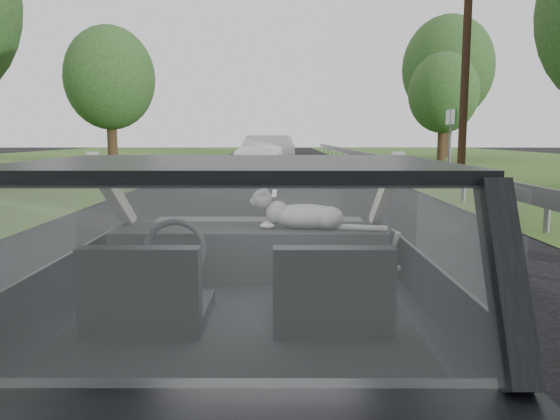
{
  "coord_description": "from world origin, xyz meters",
  "views": [
    {
      "loc": [
        0.18,
        -2.58,
        1.54
      ],
      "look_at": [
        0.18,
        0.5,
        1.12
      ],
      "focal_mm": 35.0,
      "sensor_mm": 36.0,
      "label": 1
    }
  ],
  "objects_px": {
    "cat": "(306,215)",
    "utility_pole": "(466,56)",
    "subject_car": "(244,304)",
    "highway_sign": "(450,143)",
    "other_car": "(267,155)"
  },
  "relations": [
    {
      "from": "subject_car",
      "to": "cat",
      "type": "xyz_separation_m",
      "value": [
        0.33,
        0.57,
        0.36
      ]
    },
    {
      "from": "utility_pole",
      "to": "subject_car",
      "type": "bearing_deg",
      "value": -111.51
    },
    {
      "from": "subject_car",
      "to": "cat",
      "type": "height_order",
      "value": "subject_car"
    },
    {
      "from": "subject_car",
      "to": "highway_sign",
      "type": "distance_m",
      "value": 19.26
    },
    {
      "from": "highway_sign",
      "to": "cat",
      "type": "bearing_deg",
      "value": -112.6
    },
    {
      "from": "highway_sign",
      "to": "utility_pole",
      "type": "height_order",
      "value": "utility_pole"
    },
    {
      "from": "subject_car",
      "to": "utility_pole",
      "type": "height_order",
      "value": "utility_pole"
    },
    {
      "from": "subject_car",
      "to": "other_car",
      "type": "height_order",
      "value": "other_car"
    },
    {
      "from": "subject_car",
      "to": "cat",
      "type": "distance_m",
      "value": 0.75
    },
    {
      "from": "subject_car",
      "to": "utility_pole",
      "type": "relative_size",
      "value": 0.48
    },
    {
      "from": "subject_car",
      "to": "highway_sign",
      "type": "xyz_separation_m",
      "value": [
        6.54,
        18.1,
        0.55
      ]
    },
    {
      "from": "highway_sign",
      "to": "utility_pole",
      "type": "xyz_separation_m",
      "value": [
        -0.24,
        -2.11,
        2.87
      ]
    },
    {
      "from": "cat",
      "to": "utility_pole",
      "type": "relative_size",
      "value": 0.07
    },
    {
      "from": "cat",
      "to": "utility_pole",
      "type": "bearing_deg",
      "value": 77.08
    },
    {
      "from": "highway_sign",
      "to": "subject_car",
      "type": "bearing_deg",
      "value": -112.94
    }
  ]
}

